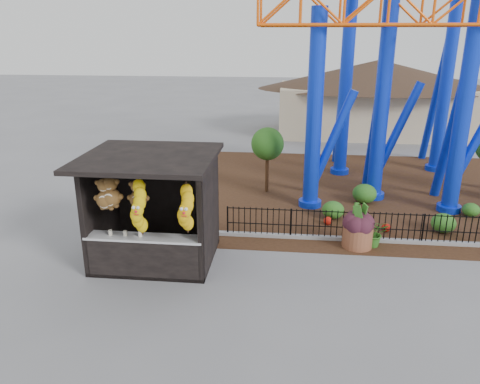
# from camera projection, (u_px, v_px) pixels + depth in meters

# --- Properties ---
(ground) EXTENTS (120.00, 120.00, 0.00)m
(ground) POSITION_uv_depth(u_px,v_px,m) (258.00, 285.00, 12.04)
(ground) COLOR slate
(ground) RESTS_ON ground
(mulch_bed) EXTENTS (18.00, 12.00, 0.02)m
(mulch_bed) POSITION_uv_depth(u_px,v_px,m) (370.00, 191.00, 19.15)
(mulch_bed) COLOR #331E11
(mulch_bed) RESTS_ON ground
(curb) EXTENTS (18.00, 0.18, 0.12)m
(curb) POSITION_uv_depth(u_px,v_px,m) (394.00, 241.00, 14.43)
(curb) COLOR gray
(curb) RESTS_ON ground
(prize_booth) EXTENTS (3.50, 3.40, 3.12)m
(prize_booth) POSITION_uv_depth(u_px,v_px,m) (151.00, 212.00, 12.69)
(prize_booth) COLOR black
(prize_booth) RESTS_ON ground
(picket_fence) EXTENTS (12.20, 0.06, 1.00)m
(picket_fence) POSITION_uv_depth(u_px,v_px,m) (426.00, 229.00, 14.20)
(picket_fence) COLOR black
(picket_fence) RESTS_ON ground
(roller_coaster) EXTENTS (11.00, 6.37, 10.82)m
(roller_coaster) POSITION_uv_depth(u_px,v_px,m) (415.00, 25.00, 17.18)
(roller_coaster) COLOR #0D2FDD
(roller_coaster) RESTS_ON ground
(terracotta_planter) EXTENTS (1.17, 1.17, 0.65)m
(terracotta_planter) POSITION_uv_depth(u_px,v_px,m) (357.00, 237.00, 14.08)
(terracotta_planter) COLOR brown
(terracotta_planter) RESTS_ON ground
(planter_foliage) EXTENTS (0.70, 0.70, 0.64)m
(planter_foliage) POSITION_uv_depth(u_px,v_px,m) (359.00, 217.00, 13.87)
(planter_foliage) COLOR #361520
(planter_foliage) RESTS_ON terracotta_planter
(potted_plant) EXTENTS (0.80, 0.70, 0.89)m
(potted_plant) POSITION_uv_depth(u_px,v_px,m) (374.00, 233.00, 14.10)
(potted_plant) COLOR #205719
(potted_plant) RESTS_ON ground
(landscaping) EXTENTS (6.85, 3.41, 0.72)m
(landscaping) POSITION_uv_depth(u_px,v_px,m) (396.00, 208.00, 16.47)
(landscaping) COLOR #285D1B
(landscaping) RESTS_ON mulch_bed
(pavilion) EXTENTS (15.00, 15.00, 4.80)m
(pavilion) POSITION_uv_depth(u_px,v_px,m) (377.00, 85.00, 29.26)
(pavilion) COLOR #BFAD8C
(pavilion) RESTS_ON ground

